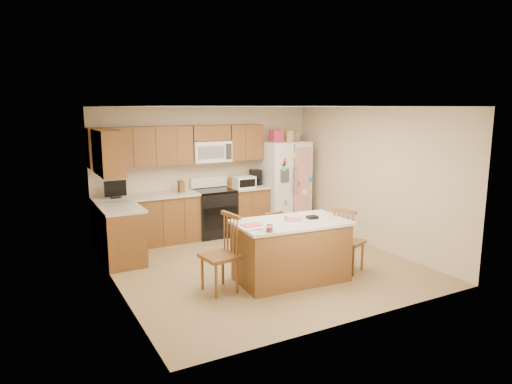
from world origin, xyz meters
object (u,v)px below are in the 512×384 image
windsor_chair_back (268,239)px  windsor_chair_right (347,241)px  windsor_chair_left (221,255)px  stove (214,212)px  island (291,250)px  refrigerator (284,184)px

windsor_chair_back → windsor_chair_right: (0.92, -0.83, 0.05)m
windsor_chair_left → windsor_chair_back: (1.09, 0.61, -0.09)m
windsor_chair_right → stove: bearing=109.6°
windsor_chair_left → island: bearing=-5.8°
island → windsor_chair_left: size_ratio=1.57×
refrigerator → island: 3.09m
windsor_chair_right → windsor_chair_back: bearing=137.9°
refrigerator → windsor_chair_left: size_ratio=1.90×
windsor_chair_back → island: bearing=-92.8°
stove → windsor_chair_right: bearing=-70.4°
island → windsor_chair_left: (-1.06, 0.11, 0.06)m
refrigerator → windsor_chair_back: bearing=-127.6°
refrigerator → island: (-1.52, -2.65, -0.47)m
stove → island: stove is taller
stove → windsor_chair_left: 2.79m
stove → windsor_chair_back: stove is taller
stove → island: size_ratio=0.67×
windsor_chair_back → windsor_chair_right: windsor_chair_right is taller
refrigerator → windsor_chair_right: 2.85m
refrigerator → island: refrigerator is taller
stove → windsor_chair_left: (-1.01, -2.61, 0.03)m
windsor_chair_right → windsor_chair_left: bearing=174.0°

